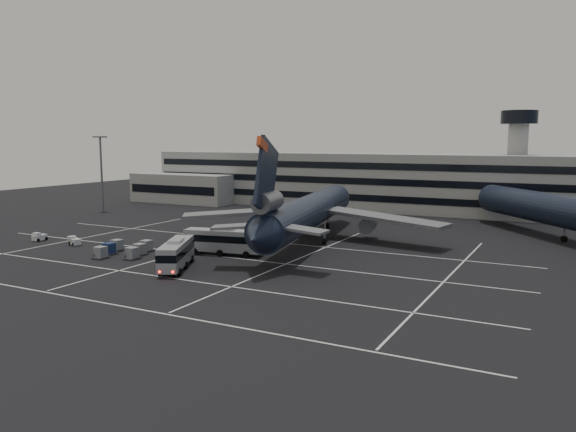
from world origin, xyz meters
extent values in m
plane|color=black|center=(0.00, 0.00, 0.00)|extent=(260.00, 260.00, 0.00)
cube|color=silver|center=(0.00, -22.00, 0.01)|extent=(90.00, 0.25, 0.01)
cube|color=silver|center=(0.00, -10.00, 0.01)|extent=(90.00, 0.25, 0.01)
cube|color=silver|center=(0.00, 4.00, 0.01)|extent=(90.00, 0.25, 0.01)
cube|color=silver|center=(0.00, 18.00, 0.01)|extent=(90.00, 0.25, 0.01)
cube|color=silver|center=(-30.00, 6.00, 0.01)|extent=(0.25, 55.00, 0.01)
cube|color=silver|center=(-6.00, 6.00, 0.01)|extent=(0.25, 55.00, 0.01)
cube|color=silver|center=(12.00, 6.00, 0.01)|extent=(0.25, 55.00, 0.01)
cube|color=silver|center=(34.00, 6.00, 0.01)|extent=(0.25, 55.00, 0.01)
cube|color=gray|center=(0.00, 72.00, 7.00)|extent=(120.00, 18.00, 14.00)
cube|color=black|center=(0.00, 62.95, 3.50)|extent=(118.00, 0.20, 1.60)
cube|color=black|center=(0.00, 62.95, 7.50)|extent=(118.00, 0.20, 1.60)
cube|color=black|center=(0.00, 62.95, 11.20)|extent=(118.00, 0.20, 1.60)
cube|color=gray|center=(-50.00, 60.00, 4.00)|extent=(30.00, 10.00, 8.00)
cylinder|color=gray|center=(35.00, 74.00, 11.00)|extent=(4.40, 4.40, 22.00)
cylinder|color=black|center=(35.00, 74.00, 22.50)|extent=(8.00, 8.00, 3.00)
ellipsoid|color=#38332B|center=(-60.00, 170.00, -10.50)|extent=(196.00, 140.00, 32.00)
ellipsoid|color=#38332B|center=(30.00, 170.00, -13.50)|extent=(252.00, 180.00, 44.00)
cylinder|color=slate|center=(-55.00, 35.00, 9.00)|extent=(0.50, 0.50, 18.00)
cube|color=slate|center=(-55.00, 35.00, 18.10)|extent=(2.40, 2.40, 0.35)
cylinder|color=black|center=(7.30, 21.35, 5.20)|extent=(14.94, 48.16, 5.60)
cone|color=black|center=(2.14, 47.03, 5.20)|extent=(6.38, 5.51, 5.60)
cone|color=black|center=(12.52, -4.63, 5.20)|extent=(5.93, 5.89, 5.04)
cube|color=black|center=(11.83, -1.20, 12.60)|extent=(2.36, 9.39, 10.97)
cube|color=#B43B18|center=(12.12, -2.67, 16.80)|extent=(1.18, 3.28, 2.24)
cylinder|color=#595B60|center=(11.73, -0.71, 9.30)|extent=(3.83, 6.41, 2.70)
cube|color=slate|center=(7.51, -1.05, 5.80)|extent=(8.16, 5.91, 0.87)
cube|color=slate|center=(15.75, 0.60, 5.80)|extent=(7.54, 3.28, 0.87)
cube|color=slate|center=(-5.35, 20.85, 4.40)|extent=(21.40, 16.69, 1.75)
cylinder|color=#595B60|center=(-3.00, 24.38, 2.70)|extent=(3.73, 5.92, 2.70)
cube|color=slate|center=(19.16, 25.77, 4.40)|extent=(22.64, 9.47, 1.75)
cylinder|color=#595B60|center=(15.63, 28.12, 2.70)|extent=(3.73, 5.92, 2.70)
cylinder|color=slate|center=(4.28, 36.41, 2.20)|extent=(0.44, 0.44, 3.00)
cylinder|color=black|center=(4.28, 36.41, 0.55)|extent=(0.71, 1.18, 1.10)
cylinder|color=slate|center=(4.56, 18.76, 2.20)|extent=(0.44, 0.44, 3.00)
cylinder|color=black|center=(4.56, 18.76, 0.55)|extent=(0.71, 1.18, 1.10)
cylinder|color=slate|center=(10.83, 20.02, 2.20)|extent=(0.44, 0.44, 3.00)
cylinder|color=black|center=(10.83, 20.02, 0.55)|extent=(0.71, 1.18, 1.10)
cylinder|color=black|center=(46.34, 41.35, 5.20)|extent=(34.02, 41.23, 5.60)
cone|color=black|center=(30.17, 61.97, 5.20)|extent=(7.18, 7.00, 5.60)
cylinder|color=slate|center=(46.34, 41.35, 2.20)|extent=(0.44, 0.44, 3.00)
cylinder|color=black|center=(46.34, 41.35, 0.55)|extent=(1.07, 1.17, 1.10)
cube|color=#A1A4A9|center=(0.16, -5.52, 2.15)|extent=(7.39, 11.51, 3.14)
cube|color=black|center=(0.16, -5.52, 2.52)|extent=(7.47, 11.59, 0.99)
cube|color=#A1A4A9|center=(0.16, -5.52, 3.91)|extent=(2.88, 3.56, 0.37)
cylinder|color=black|center=(0.74, -9.72, 0.50)|extent=(0.74, 1.05, 1.01)
cylinder|color=black|center=(3.10, -8.57, 0.50)|extent=(0.74, 1.05, 1.01)
cylinder|color=black|center=(-1.02, -6.09, 0.50)|extent=(0.74, 1.05, 1.01)
cylinder|color=black|center=(1.34, -4.95, 0.50)|extent=(0.74, 1.05, 1.01)
cylinder|color=black|center=(-2.78, -2.46, 0.50)|extent=(0.74, 1.05, 1.01)
cylinder|color=black|center=(-0.43, -1.32, 0.50)|extent=(0.74, 1.05, 1.01)
cube|color=#FF0C05|center=(1.93, -11.08, 0.94)|extent=(0.27, 0.19, 0.23)
cube|color=#FF0C05|center=(3.44, -10.35, 0.94)|extent=(0.27, 0.19, 0.23)
cube|color=#A1A4A9|center=(0.52, 5.23, 2.22)|extent=(12.23, 5.12, 3.25)
cube|color=black|center=(0.52, 5.23, 2.61)|extent=(12.30, 5.19, 1.03)
cube|color=#A1A4A9|center=(0.52, 5.23, 4.04)|extent=(3.54, 2.37, 0.38)
cylinder|color=black|center=(4.88, 4.77, 0.52)|extent=(1.09, 0.55, 1.04)
cylinder|color=black|center=(4.32, 7.42, 0.52)|extent=(1.09, 0.55, 1.04)
cylinder|color=black|center=(0.80, 3.90, 0.52)|extent=(1.09, 0.55, 1.04)
cylinder|color=black|center=(0.24, 6.56, 0.52)|extent=(1.09, 0.55, 1.04)
cylinder|color=black|center=(-3.29, 3.04, 0.52)|extent=(1.09, 0.55, 1.04)
cylinder|color=black|center=(-3.85, 5.69, 0.52)|extent=(1.09, 0.55, 1.04)
cube|color=silver|center=(-34.56, 0.37, 0.59)|extent=(1.35, 2.38, 0.96)
cube|color=silver|center=(-34.54, -0.16, 1.22)|extent=(1.20, 0.99, 0.53)
cylinder|color=black|center=(-35.12, -0.50, 0.30)|extent=(0.25, 0.60, 0.60)
cylinder|color=black|center=(-33.95, -0.47, 0.30)|extent=(0.25, 0.60, 0.60)
cylinder|color=black|center=(-35.17, 1.20, 0.30)|extent=(0.25, 0.60, 0.60)
cylinder|color=black|center=(-34.00, 1.24, 0.30)|extent=(0.25, 0.60, 0.60)
cube|color=silver|center=(-25.90, 0.38, 0.60)|extent=(2.71, 2.14, 0.98)
cube|color=silver|center=(-25.40, 0.17, 1.25)|extent=(1.37, 1.48, 0.54)
cylinder|color=black|center=(-25.34, -0.51, 0.30)|extent=(0.65, 0.46, 0.61)
cylinder|color=black|center=(-24.87, 0.59, 0.30)|extent=(0.65, 0.46, 0.61)
cylinder|color=black|center=(-26.93, 0.18, 0.30)|extent=(0.65, 0.46, 0.61)
cylinder|color=black|center=(-26.46, 1.27, 0.30)|extent=(0.65, 0.46, 0.61)
cube|color=#2D2D30|center=(-14.03, -5.46, 0.15)|extent=(2.48, 2.65, 0.17)
cylinder|color=black|center=(-14.03, -5.46, 0.10)|extent=(0.10, 0.19, 0.19)
cube|color=gray|center=(-14.03, -5.46, 1.02)|extent=(1.94, 1.94, 1.55)
cube|color=#2D2D30|center=(-9.51, -3.72, 0.15)|extent=(2.48, 2.65, 0.17)
cylinder|color=black|center=(-9.51, -3.72, 0.10)|extent=(0.10, 0.19, 0.19)
cube|color=gray|center=(-9.51, -3.72, 1.02)|extent=(1.94, 1.94, 1.55)
cube|color=#2D2D30|center=(-15.07, -2.75, 0.15)|extent=(2.48, 2.65, 0.17)
cylinder|color=black|center=(-15.07, -2.75, 0.10)|extent=(0.10, 0.19, 0.19)
cube|color=#16244D|center=(-15.07, -2.75, 1.02)|extent=(1.94, 1.94, 1.55)
cube|color=#2D2D30|center=(-10.55, -1.01, 0.15)|extent=(2.48, 2.65, 0.17)
cylinder|color=black|center=(-10.55, -1.01, 0.10)|extent=(0.10, 0.19, 0.19)
cube|color=gray|center=(-10.55, -1.01, 1.02)|extent=(1.94, 1.94, 1.55)
cube|color=#2D2D30|center=(-16.12, -0.04, 0.15)|extent=(2.48, 2.65, 0.17)
cylinder|color=black|center=(-16.12, -0.04, 0.10)|extent=(0.10, 0.19, 0.19)
cube|color=gray|center=(-16.12, -0.04, 1.02)|extent=(1.94, 1.94, 1.55)
cube|color=#2D2D30|center=(-11.60, 1.70, 0.15)|extent=(2.48, 2.65, 0.17)
cylinder|color=black|center=(-11.60, 1.70, 0.10)|extent=(0.10, 0.19, 0.19)
cube|color=gray|center=(-11.60, 1.70, 1.02)|extent=(1.94, 1.94, 1.55)
camera|label=1|loc=(48.24, -64.71, 17.46)|focal=35.00mm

